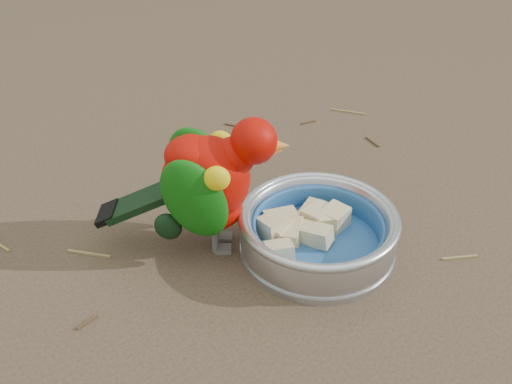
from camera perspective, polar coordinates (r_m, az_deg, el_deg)
ground at (r=0.68m, az=4.13°, el=-12.63°), size 60.00×60.00×0.00m
food_bowl at (r=0.77m, az=6.09°, el=-5.41°), size 0.21×0.21×0.02m
bowl_wall at (r=0.75m, az=6.23°, el=-3.65°), size 0.21×0.21×0.04m
fruit_wedges at (r=0.75m, az=6.20°, el=-4.07°), size 0.12×0.12×0.03m
lory_parrot at (r=0.73m, az=-4.64°, el=0.28°), size 0.25×0.22×0.18m
ground_debris at (r=0.68m, az=3.37°, el=-12.34°), size 0.90×0.80×0.01m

